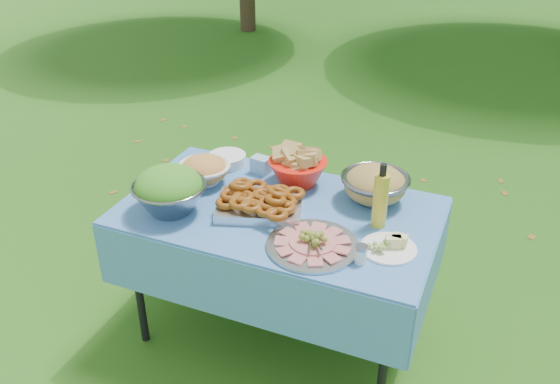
# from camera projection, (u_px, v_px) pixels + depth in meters

# --- Properties ---
(ground) EXTENTS (80.00, 80.00, 0.00)m
(ground) POSITION_uv_depth(u_px,v_px,m) (279.00, 331.00, 3.14)
(ground) COLOR #0E3D0B
(ground) RESTS_ON ground
(picnic_table) EXTENTS (1.46, 0.86, 0.76)m
(picnic_table) POSITION_uv_depth(u_px,v_px,m) (279.00, 274.00, 2.95)
(picnic_table) COLOR #84CCFF
(picnic_table) RESTS_ON ground
(salad_bowl) EXTENTS (0.39, 0.39, 0.22)m
(salad_bowl) POSITION_uv_depth(u_px,v_px,m) (169.00, 190.00, 2.70)
(salad_bowl) COLOR gray
(salad_bowl) RESTS_ON picnic_table
(pasta_bowl_white) EXTENTS (0.33, 0.33, 0.14)m
(pasta_bowl_white) POSITION_uv_depth(u_px,v_px,m) (204.00, 170.00, 2.96)
(pasta_bowl_white) COLOR white
(pasta_bowl_white) RESTS_ON picnic_table
(plate_stack) EXTENTS (0.21, 0.21, 0.06)m
(plate_stack) POSITION_uv_depth(u_px,v_px,m) (227.00, 159.00, 3.15)
(plate_stack) COLOR white
(plate_stack) RESTS_ON picnic_table
(wipes_box) EXTENTS (0.10, 0.08, 0.09)m
(wipes_box) POSITION_uv_depth(u_px,v_px,m) (261.00, 165.00, 3.06)
(wipes_box) COLOR #93C2E9
(wipes_box) RESTS_ON picnic_table
(sanitizer_bottle) EXTENTS (0.06, 0.06, 0.14)m
(sanitizer_bottle) POSITION_uv_depth(u_px,v_px,m) (292.00, 158.00, 3.08)
(sanitizer_bottle) COLOR pink
(sanitizer_bottle) RESTS_ON picnic_table
(bread_bowl) EXTENTS (0.37, 0.37, 0.20)m
(bread_bowl) POSITION_uv_depth(u_px,v_px,m) (298.00, 166.00, 2.93)
(bread_bowl) COLOR red
(bread_bowl) RESTS_ON picnic_table
(pasta_bowl_steel) EXTENTS (0.39, 0.39, 0.17)m
(pasta_bowl_steel) POSITION_uv_depth(u_px,v_px,m) (375.00, 184.00, 2.80)
(pasta_bowl_steel) COLOR gray
(pasta_bowl_steel) RESTS_ON picnic_table
(fried_tray) EXTENTS (0.45, 0.38, 0.09)m
(fried_tray) POSITION_uv_depth(u_px,v_px,m) (260.00, 203.00, 2.73)
(fried_tray) COLOR silver
(fried_tray) RESTS_ON picnic_table
(charcuterie_platter) EXTENTS (0.50, 0.50, 0.09)m
(charcuterie_platter) POSITION_uv_depth(u_px,v_px,m) (313.00, 238.00, 2.48)
(charcuterie_platter) COLOR #A4A5AC
(charcuterie_platter) RESTS_ON picnic_table
(oil_bottle) EXTENTS (0.09, 0.09, 0.31)m
(oil_bottle) POSITION_uv_depth(u_px,v_px,m) (381.00, 196.00, 2.57)
(oil_bottle) COLOR gold
(oil_bottle) RESTS_ON picnic_table
(cheese_plate) EXTENTS (0.24, 0.24, 0.06)m
(cheese_plate) POSITION_uv_depth(u_px,v_px,m) (389.00, 243.00, 2.47)
(cheese_plate) COLOR white
(cheese_plate) RESTS_ON picnic_table
(shaker) EXTENTS (0.06, 0.06, 0.08)m
(shaker) POSITION_uv_depth(u_px,v_px,m) (361.00, 254.00, 2.39)
(shaker) COLOR white
(shaker) RESTS_ON picnic_table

